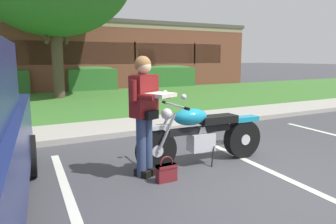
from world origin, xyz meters
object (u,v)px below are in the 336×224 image
(motorcycle, at_px, (207,134))
(rider_person, at_px, (145,106))
(brick_building, at_px, (45,55))
(hedge_right, at_px, (167,76))
(hedge_center_right, at_px, (92,78))
(handbag, at_px, (166,171))

(motorcycle, relative_size, rider_person, 1.32)
(rider_person, bearing_deg, brick_building, 86.22)
(hedge_right, bearing_deg, rider_person, -119.43)
(hedge_center_right, xyz_separation_m, brick_building, (-1.39, 5.23, 1.16))
(rider_person, height_order, handbag, rider_person)
(hedge_right, relative_size, brick_building, 0.15)
(rider_person, height_order, hedge_right, rider_person)
(motorcycle, height_order, handbag, motorcycle)
(motorcycle, distance_m, rider_person, 1.22)
(hedge_center_right, bearing_deg, handbag, -100.88)
(hedge_center_right, bearing_deg, motorcycle, -96.82)
(rider_person, relative_size, brick_building, 0.08)
(rider_person, bearing_deg, handbag, -66.25)
(handbag, bearing_deg, rider_person, 113.75)
(motorcycle, distance_m, hedge_right, 13.28)
(handbag, height_order, hedge_center_right, hedge_center_right)
(motorcycle, bearing_deg, hedge_center_right, 83.18)
(handbag, height_order, brick_building, brick_building)
(handbag, xyz_separation_m, brick_building, (0.99, 17.63, 1.67))
(handbag, bearing_deg, brick_building, 86.79)
(motorcycle, height_order, rider_person, rider_person)
(rider_person, height_order, hedge_center_right, rider_person)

